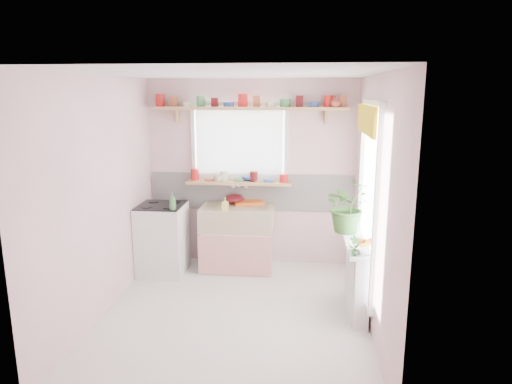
# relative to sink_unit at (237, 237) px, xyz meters

# --- Properties ---
(room) EXTENTS (3.20, 3.20, 3.20)m
(room) POSITION_rel_sink_unit_xyz_m (0.81, -0.43, 0.94)
(room) COLOR silver
(room) RESTS_ON ground
(sink_unit) EXTENTS (0.95, 0.65, 1.11)m
(sink_unit) POSITION_rel_sink_unit_xyz_m (0.00, 0.00, 0.00)
(sink_unit) COLOR white
(sink_unit) RESTS_ON ground
(cooker) EXTENTS (0.58, 0.58, 0.93)m
(cooker) POSITION_rel_sink_unit_xyz_m (-0.95, -0.24, 0.03)
(cooker) COLOR white
(cooker) RESTS_ON ground
(radiator_ledge) EXTENTS (0.22, 0.95, 0.78)m
(radiator_ledge) POSITION_rel_sink_unit_xyz_m (1.45, -1.09, -0.03)
(radiator_ledge) COLOR white
(radiator_ledge) RESTS_ON ground
(windowsill) EXTENTS (1.40, 0.22, 0.04)m
(windowsill) POSITION_rel_sink_unit_xyz_m (-0.00, 0.19, 0.71)
(windowsill) COLOR tan
(windowsill) RESTS_ON room
(pine_shelf) EXTENTS (2.52, 0.24, 0.04)m
(pine_shelf) POSITION_rel_sink_unit_xyz_m (0.15, 0.18, 1.69)
(pine_shelf) COLOR tan
(pine_shelf) RESTS_ON room
(shelf_crockery) EXTENTS (2.47, 0.11, 0.12)m
(shelf_crockery) POSITION_rel_sink_unit_xyz_m (0.15, 0.18, 1.76)
(shelf_crockery) COLOR red
(shelf_crockery) RESTS_ON pine_shelf
(sill_crockery) EXTENTS (1.35, 0.11, 0.12)m
(sill_crockery) POSITION_rel_sink_unit_xyz_m (-0.02, 0.19, 0.78)
(sill_crockery) COLOR red
(sill_crockery) RESTS_ON windowsill
(dish_tray) EXTENTS (0.46, 0.40, 0.04)m
(dish_tray) POSITION_rel_sink_unit_xyz_m (0.12, 0.21, 0.44)
(dish_tray) COLOR orange
(dish_tray) RESTS_ON sink_unit
(colander) EXTENTS (0.35, 0.35, 0.12)m
(colander) POSITION_rel_sink_unit_xyz_m (-0.07, 0.21, 0.48)
(colander) COLOR #520E15
(colander) RESTS_ON sink_unit
(jade_plant) EXTENTS (0.68, 0.65, 0.60)m
(jade_plant) POSITION_rel_sink_unit_xyz_m (1.36, -0.69, 0.64)
(jade_plant) COLOR #396829
(jade_plant) RESTS_ON radiator_ledge
(fruit_bowl) EXTENTS (0.39, 0.39, 0.08)m
(fruit_bowl) POSITION_rel_sink_unit_xyz_m (1.48, -1.37, 0.38)
(fruit_bowl) COLOR white
(fruit_bowl) RESTS_ON radiator_ledge
(herb_pot) EXTENTS (0.13, 0.10, 0.21)m
(herb_pot) POSITION_rel_sink_unit_xyz_m (1.36, -1.49, 0.45)
(herb_pot) COLOR #2E712D
(herb_pot) RESTS_ON radiator_ledge
(soap_bottle_sink) EXTENTS (0.08, 0.08, 0.17)m
(soap_bottle_sink) POSITION_rel_sink_unit_xyz_m (-0.13, -0.19, 0.50)
(soap_bottle_sink) COLOR #EEE66A
(soap_bottle_sink) RESTS_ON sink_unit
(sill_cup) EXTENTS (0.13, 0.13, 0.09)m
(sill_cup) POSITION_rel_sink_unit_xyz_m (-0.27, 0.13, 0.77)
(sill_cup) COLOR beige
(sill_cup) RESTS_ON windowsill
(sill_bowl) EXTENTS (0.26, 0.26, 0.06)m
(sill_bowl) POSITION_rel_sink_unit_xyz_m (0.13, 0.25, 0.76)
(sill_bowl) COLOR #3149A1
(sill_bowl) RESTS_ON windowsill
(shelf_vase) EXTENTS (0.14, 0.14, 0.14)m
(shelf_vase) POSITION_rel_sink_unit_xyz_m (1.23, 0.12, 1.78)
(shelf_vase) COLOR #A84233
(shelf_vase) RESTS_ON pine_shelf
(cooker_bottle) EXTENTS (0.10, 0.10, 0.22)m
(cooker_bottle) POSITION_rel_sink_unit_xyz_m (-0.73, -0.46, 0.59)
(cooker_bottle) COLOR #3C783D
(cooker_bottle) RESTS_ON cooker
(fruit) EXTENTS (0.20, 0.14, 0.10)m
(fruit) POSITION_rel_sink_unit_xyz_m (1.49, -1.36, 0.44)
(fruit) COLOR #DA5E12
(fruit) RESTS_ON fruit_bowl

